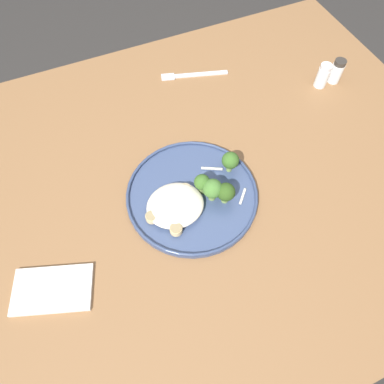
% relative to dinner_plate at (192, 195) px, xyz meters
% --- Properties ---
extents(ground, '(6.00, 6.00, 0.00)m').
position_rel_dinner_plate_xyz_m(ground, '(-0.02, 0.04, -0.75)').
color(ground, '#2D2B28').
extents(wooden_dining_table, '(1.40, 1.00, 0.74)m').
position_rel_dinner_plate_xyz_m(wooden_dining_table, '(-0.02, 0.04, -0.09)').
color(wooden_dining_table, brown).
rests_on(wooden_dining_table, ground).
extents(dinner_plate, '(0.29, 0.29, 0.02)m').
position_rel_dinner_plate_xyz_m(dinner_plate, '(0.00, 0.00, 0.00)').
color(dinner_plate, '#38476B').
rests_on(dinner_plate, wooden_dining_table).
extents(noodle_bed, '(0.12, 0.11, 0.03)m').
position_rel_dinner_plate_xyz_m(noodle_bed, '(-0.05, -0.02, 0.02)').
color(noodle_bed, beige).
rests_on(noodle_bed, dinner_plate).
extents(seared_scallop_front_small, '(0.02, 0.02, 0.02)m').
position_rel_dinner_plate_xyz_m(seared_scallop_front_small, '(-0.10, -0.02, 0.01)').
color(seared_scallop_front_small, '#E5C689').
rests_on(seared_scallop_front_small, dinner_plate).
extents(seared_scallop_on_noodles, '(0.03, 0.03, 0.02)m').
position_rel_dinner_plate_xyz_m(seared_scallop_on_noodles, '(-0.05, -0.02, 0.01)').
color(seared_scallop_on_noodles, '#DBB77A').
rests_on(seared_scallop_on_noodles, dinner_plate).
extents(seared_scallop_center_golden, '(0.02, 0.02, 0.01)m').
position_rel_dinner_plate_xyz_m(seared_scallop_center_golden, '(-0.06, -0.03, 0.01)').
color(seared_scallop_center_golden, '#DBB77A').
rests_on(seared_scallop_center_golden, dinner_plate).
extents(seared_scallop_tiny_bay, '(0.03, 0.03, 0.02)m').
position_rel_dinner_plate_xyz_m(seared_scallop_tiny_bay, '(-0.07, -0.07, 0.01)').
color(seared_scallop_tiny_bay, '#E5C689').
rests_on(seared_scallop_tiny_bay, dinner_plate).
extents(seared_scallop_right_edge, '(0.02, 0.02, 0.01)m').
position_rel_dinner_plate_xyz_m(seared_scallop_right_edge, '(-0.03, -0.03, 0.01)').
color(seared_scallop_right_edge, beige).
rests_on(seared_scallop_right_edge, dinner_plate).
extents(seared_scallop_large_seared, '(0.03, 0.03, 0.01)m').
position_rel_dinner_plate_xyz_m(seared_scallop_large_seared, '(-0.07, 0.01, 0.01)').
color(seared_scallop_large_seared, beige).
rests_on(seared_scallop_large_seared, dinner_plate).
extents(seared_scallop_left_edge, '(0.03, 0.03, 0.02)m').
position_rel_dinner_plate_xyz_m(seared_scallop_left_edge, '(-0.01, 0.01, 0.01)').
color(seared_scallop_left_edge, beige).
rests_on(seared_scallop_left_edge, dinner_plate).
extents(broccoli_floret_left_leaning, '(0.04, 0.04, 0.06)m').
position_rel_dinner_plate_xyz_m(broccoli_floret_left_leaning, '(0.10, 0.03, 0.04)').
color(broccoli_floret_left_leaning, '#7A994C').
rests_on(broccoli_floret_left_leaning, dinner_plate).
extents(broccoli_floret_near_rim, '(0.03, 0.03, 0.06)m').
position_rel_dinner_plate_xyz_m(broccoli_floret_near_rim, '(0.02, -0.00, 0.04)').
color(broccoli_floret_near_rim, '#7A994C').
rests_on(broccoli_floret_near_rim, dinner_plate).
extents(broccoli_floret_beside_noodles, '(0.04, 0.04, 0.06)m').
position_rel_dinner_plate_xyz_m(broccoli_floret_beside_noodles, '(0.04, -0.03, 0.04)').
color(broccoli_floret_beside_noodles, '#7A994C').
rests_on(broccoli_floret_beside_noodles, dinner_plate).
extents(broccoli_floret_small_sprig, '(0.04, 0.04, 0.06)m').
position_rel_dinner_plate_xyz_m(broccoli_floret_small_sprig, '(0.06, -0.04, 0.04)').
color(broccoli_floret_small_sprig, '#7A994C').
rests_on(broccoli_floret_small_sprig, dinner_plate).
extents(onion_sliver_curled_piece, '(0.03, 0.03, 0.00)m').
position_rel_dinner_plate_xyz_m(onion_sliver_curled_piece, '(0.10, -0.05, 0.01)').
color(onion_sliver_curled_piece, silver).
rests_on(onion_sliver_curled_piece, dinner_plate).
extents(onion_sliver_pale_crescent, '(0.05, 0.03, 0.00)m').
position_rel_dinner_plate_xyz_m(onion_sliver_pale_crescent, '(0.07, 0.04, 0.01)').
color(onion_sliver_pale_crescent, silver).
rests_on(onion_sliver_pale_crescent, dinner_plate).
extents(dinner_fork, '(0.18, 0.07, 0.00)m').
position_rel_dinner_plate_xyz_m(dinner_fork, '(0.16, 0.36, -0.01)').
color(dinner_fork, silver).
rests_on(dinner_fork, wooden_dining_table).
extents(folded_napkin, '(0.17, 0.13, 0.01)m').
position_rel_dinner_plate_xyz_m(folded_napkin, '(-0.33, -0.08, -0.00)').
color(folded_napkin, silver).
rests_on(folded_napkin, wooden_dining_table).
extents(salt_shaker, '(0.03, 0.03, 0.07)m').
position_rel_dinner_plate_xyz_m(salt_shaker, '(0.46, 0.18, 0.02)').
color(salt_shaker, white).
rests_on(salt_shaker, wooden_dining_table).
extents(pepper_shaker, '(0.03, 0.03, 0.07)m').
position_rel_dinner_plate_xyz_m(pepper_shaker, '(0.50, 0.18, 0.02)').
color(pepper_shaker, white).
rests_on(pepper_shaker, wooden_dining_table).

